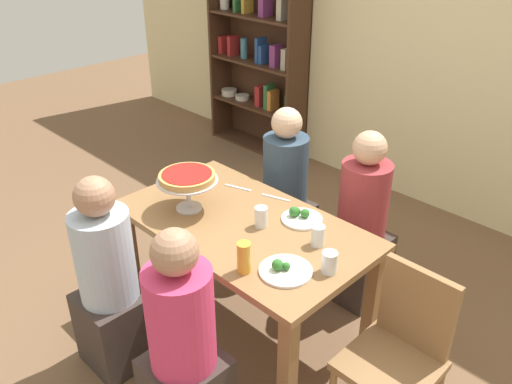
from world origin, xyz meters
TOP-DOWN VIEW (x-y plane):
  - ground_plane at (0.00, 0.00)m, footprint 12.00×12.00m
  - rear_partition at (0.00, 2.20)m, footprint 8.00×0.12m
  - dining_table at (0.00, 0.00)m, footprint 1.42×0.81m
  - bookshelf at (-1.85, 2.01)m, footprint 1.10×0.30m
  - diner_far_left at (-0.30, 0.68)m, footprint 0.34×0.34m
  - diner_near_left at (-0.31, -0.68)m, footprint 0.34×0.34m
  - diner_far_right at (0.30, 0.72)m, footprint 0.34×0.34m
  - diner_near_right at (0.33, -0.69)m, footprint 0.34×0.34m
  - chair_head_east at (0.99, 0.03)m, footprint 0.40×0.40m
  - deep_dish_pizza_stand at (-0.32, -0.12)m, footprint 0.34×0.34m
  - salad_plate_near_diner at (0.20, 0.24)m, footprint 0.23×0.23m
  - salad_plate_far_diner at (0.46, -0.17)m, footprint 0.26×0.26m
  - beer_glass_amber_tall at (0.32, -0.30)m, footprint 0.07×0.07m
  - beer_glass_amber_short at (-0.47, 0.06)m, footprint 0.07×0.07m
  - water_glass_clear_near at (0.60, -0.02)m, footprint 0.08×0.08m
  - water_glass_clear_far at (0.42, 0.12)m, footprint 0.07×0.07m
  - water_glass_clear_spare at (0.10, 0.04)m, footprint 0.07×0.07m
  - cutlery_fork_near at (-0.31, 0.25)m, footprint 0.18×0.07m
  - cutlery_knife_near at (-0.06, 0.32)m, footprint 0.18×0.07m

SIDE VIEW (x-z plane):
  - ground_plane at x=0.00m, z-range 0.00..0.00m
  - chair_head_east at x=0.99m, z-range 0.05..0.92m
  - diner_far_left at x=-0.30m, z-range -0.08..1.07m
  - diner_near_left at x=-0.31m, z-range -0.08..1.07m
  - diner_far_right at x=0.30m, z-range -0.08..1.07m
  - diner_near_right at x=0.33m, z-range -0.08..1.07m
  - dining_table at x=0.00m, z-range 0.26..1.00m
  - cutlery_fork_near at x=-0.31m, z-range 0.74..0.74m
  - cutlery_knife_near at x=-0.06m, z-range 0.74..0.74m
  - salad_plate_far_diner at x=0.46m, z-range 0.72..0.79m
  - salad_plate_near_diner at x=0.20m, z-range 0.72..0.79m
  - water_glass_clear_near at x=0.60m, z-range 0.74..0.85m
  - water_glass_clear_far at x=0.42m, z-range 0.74..0.85m
  - water_glass_clear_spare at x=0.10m, z-range 0.74..0.86m
  - beer_glass_amber_short at x=-0.47m, z-range 0.74..0.89m
  - beer_glass_amber_tall at x=0.32m, z-range 0.74..0.90m
  - deep_dish_pizza_stand at x=-0.32m, z-range 0.82..1.04m
  - bookshelf at x=-1.85m, z-range 0.04..2.25m
  - rear_partition at x=0.00m, z-range 0.00..2.80m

